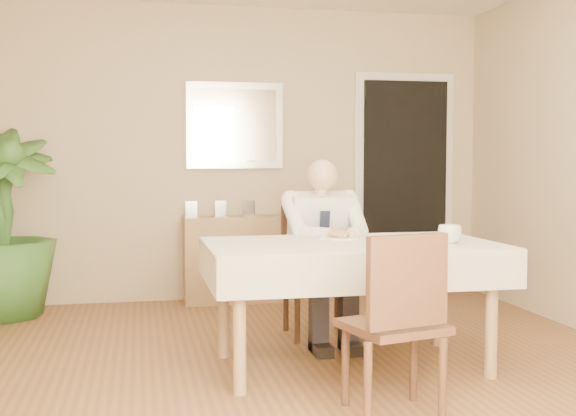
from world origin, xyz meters
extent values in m
plane|color=brown|center=(0.00, 0.00, 0.00)|extent=(5.00, 5.00, 0.00)
cube|color=tan|center=(0.00, 2.50, 1.30)|extent=(4.50, 0.02, 2.60)
cube|color=tan|center=(0.00, -2.50, 1.30)|extent=(4.50, 0.02, 2.60)
cube|color=white|center=(0.00, -2.48, 1.45)|extent=(1.34, 0.02, 1.44)
cube|color=white|center=(0.00, -2.46, 1.45)|extent=(1.18, 0.02, 1.28)
cube|color=white|center=(1.55, 2.48, 1.00)|extent=(0.96, 0.03, 2.10)
cube|color=black|center=(1.55, 2.45, 1.00)|extent=(0.80, 0.05, 1.95)
cube|color=silver|center=(-0.04, 2.48, 1.55)|extent=(0.86, 0.03, 0.76)
cube|color=white|center=(-0.04, 2.46, 1.55)|extent=(0.74, 0.02, 0.64)
cube|color=#9A744E|center=(0.35, 0.17, 0.72)|extent=(1.60, 0.91, 0.04)
cube|color=beige|center=(0.35, 0.17, 0.75)|extent=(1.70, 1.01, 0.01)
cube|color=beige|center=(0.35, -0.33, 0.64)|extent=(1.70, 0.02, 0.22)
cube|color=beige|center=(0.35, 0.67, 0.64)|extent=(1.70, 0.02, 0.22)
cube|color=beige|center=(-0.50, 0.17, 0.64)|extent=(0.02, 1.00, 0.22)
cube|color=beige|center=(1.20, 0.17, 0.64)|extent=(0.02, 1.00, 0.22)
cylinder|color=#9A744E|center=(-0.37, -0.20, 0.35)|extent=(0.07, 0.07, 0.70)
cylinder|color=#9A744E|center=(1.07, -0.20, 0.35)|extent=(0.07, 0.07, 0.70)
cylinder|color=#9A744E|center=(-0.37, 0.54, 0.35)|extent=(0.07, 0.07, 0.70)
cylinder|color=#9A744E|center=(1.07, 0.54, 0.35)|extent=(0.07, 0.07, 0.70)
cube|color=#3C2213|center=(0.35, 0.97, 0.46)|extent=(0.46, 0.46, 0.04)
cube|color=#3C2213|center=(0.35, 1.18, 0.73)|extent=(0.45, 0.05, 0.45)
cylinder|color=#3C2213|center=(0.15, 0.78, 0.22)|extent=(0.04, 0.04, 0.44)
cylinder|color=#3C2213|center=(0.54, 0.78, 0.22)|extent=(0.04, 0.04, 0.44)
cylinder|color=#3C2213|center=(0.15, 1.17, 0.22)|extent=(0.04, 0.04, 0.44)
cylinder|color=#3C2213|center=(0.54, 1.17, 0.22)|extent=(0.04, 0.04, 0.44)
cube|color=#3C2213|center=(0.31, -0.65, 0.44)|extent=(0.52, 0.52, 0.04)
cube|color=#3C2213|center=(0.31, -0.84, 0.69)|extent=(0.42, 0.15, 0.43)
cylinder|color=#3C2213|center=(0.13, -0.83, 0.21)|extent=(0.04, 0.04, 0.42)
cylinder|color=#3C2213|center=(0.49, -0.83, 0.21)|extent=(0.04, 0.04, 0.42)
cylinder|color=#3C2213|center=(0.13, -0.47, 0.21)|extent=(0.04, 0.04, 0.42)
cylinder|color=#3C2213|center=(0.49, -0.47, 0.21)|extent=(0.04, 0.04, 0.42)
cube|color=white|center=(0.35, 0.93, 0.75)|extent=(0.42, 0.31, 0.55)
cube|color=black|center=(0.35, 0.81, 0.72)|extent=(0.07, 0.08, 0.36)
cylinder|color=tan|center=(0.35, 0.89, 1.03)|extent=(0.09, 0.09, 0.08)
sphere|color=tan|center=(0.35, 0.86, 1.14)|extent=(0.21, 0.21, 0.21)
cube|color=black|center=(0.25, 0.73, 0.52)|extent=(0.13, 0.42, 0.13)
cube|color=black|center=(0.45, 0.73, 0.52)|extent=(0.13, 0.42, 0.13)
cube|color=black|center=(0.25, 0.55, 0.23)|extent=(0.11, 0.12, 0.45)
cube|color=black|center=(0.45, 0.55, 0.23)|extent=(0.11, 0.12, 0.45)
cube|color=black|center=(0.25, 0.49, 0.04)|extent=(0.11, 0.26, 0.07)
cube|color=black|center=(0.45, 0.49, 0.04)|extent=(0.11, 0.26, 0.07)
cylinder|color=white|center=(0.32, 0.36, 0.76)|extent=(0.26, 0.26, 0.02)
ellipsoid|color=olive|center=(0.32, 0.36, 0.78)|extent=(0.14, 0.14, 0.06)
cylinder|color=silver|center=(0.36, 0.30, 0.78)|extent=(0.01, 0.13, 0.01)
cylinder|color=silver|center=(0.28, 0.30, 0.78)|extent=(0.01, 0.13, 0.01)
imported|color=white|center=(0.89, 0.00, 0.81)|extent=(0.17, 0.17, 0.11)
cube|color=#9A744E|center=(-0.04, 2.32, 0.37)|extent=(0.94, 0.32, 0.75)
cube|color=silver|center=(-0.44, 2.32, 0.82)|extent=(0.10, 0.02, 0.14)
cube|color=silver|center=(-0.18, 2.38, 0.82)|extent=(0.10, 0.02, 0.14)
cube|color=silver|center=(0.07, 2.36, 0.82)|extent=(0.10, 0.02, 0.14)
imported|color=#2A511D|center=(-1.95, 2.07, 0.75)|extent=(1.10, 1.10, 1.51)
camera|label=1|loc=(-0.88, -3.92, 1.23)|focal=45.00mm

